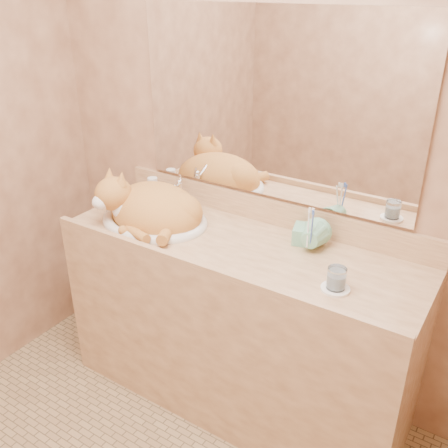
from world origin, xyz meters
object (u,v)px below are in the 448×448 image
Objects in this scene: vanity_counter at (237,325)px; soap_dispenser at (301,230)px; toothbrush_cup at (309,242)px; cat at (149,206)px; sink_basin at (154,206)px; water_glass at (336,278)px.

soap_dispenser reaches higher than vanity_counter.
toothbrush_cup is at bearing 16.13° from vanity_counter.
vanity_counter is 9.85× the size of soap_dispenser.
vanity_counter is 13.01× the size of toothbrush_cup.
vanity_counter is 0.69m from cat.
sink_basin is (-0.44, -0.02, 0.51)m from vanity_counter.
sink_basin is 3.17× the size of soap_dispenser.
toothbrush_cup is 0.27m from water_glass.
sink_basin is 0.93m from water_glass.
sink_basin is 0.69m from soap_dispenser.
cat is at bearing 175.82° from water_glass.
sink_basin is at bearing -171.97° from toothbrush_cup.
cat is (-0.01, -0.02, 0.00)m from sink_basin.
water_glass is (0.48, -0.11, 0.48)m from vanity_counter.
cat reaches higher than toothbrush_cup.
soap_dispenser is at bearing 27.37° from vanity_counter.
vanity_counter is 3.38× the size of cat.
sink_basin is 1.09× the size of cat.
cat is 0.94m from water_glass.
soap_dispenser reaches higher than toothbrush_cup.
toothbrush_cup is at bearing 7.25° from sink_basin.
vanity_counter is at bearing -163.87° from toothbrush_cup.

